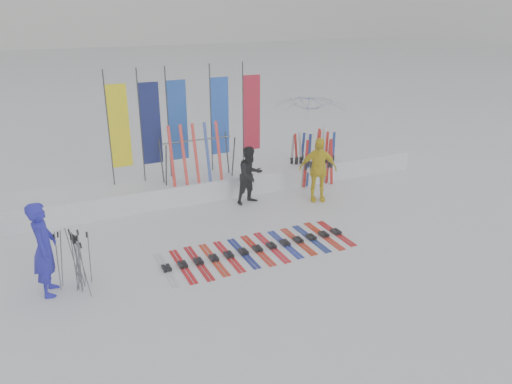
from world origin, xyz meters
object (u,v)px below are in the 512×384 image
person_blue (44,249)px  ski_row (257,249)px  person_black (250,175)px  tent_canopy (310,128)px  ski_rack (198,153)px  person_yellow (318,169)px

person_blue → ski_row: person_blue is taller
person_blue → person_black: 6.19m
tent_canopy → ski_rack: (-4.88, -1.97, 0.18)m
ski_row → ski_rack: bearing=92.2°
person_blue → person_yellow: bearing=-64.2°
tent_canopy → ski_rack: bearing=-158.0°
tent_canopy → ski_rack: 5.26m
ski_rack → person_yellow: bearing=-26.6°
tent_canopy → ski_row: size_ratio=0.59×
person_black → ski_rack: bearing=130.5°
ski_row → person_black: bearing=68.7°
tent_canopy → ski_row: (-4.73, -5.69, -1.17)m
person_black → person_yellow: person_yellow is taller
person_blue → ski_row: 4.59m
person_yellow → tent_canopy: size_ratio=0.70×
person_yellow → ski_row: bearing=-121.8°
person_black → person_blue: bearing=-166.8°
person_black → person_yellow: 1.96m
person_blue → ski_rack: size_ratio=0.95×
person_blue → ski_row: bearing=-81.1°
person_blue → ski_rack: (4.35, 3.60, 0.41)m
tent_canopy → ski_row: tent_canopy is taller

